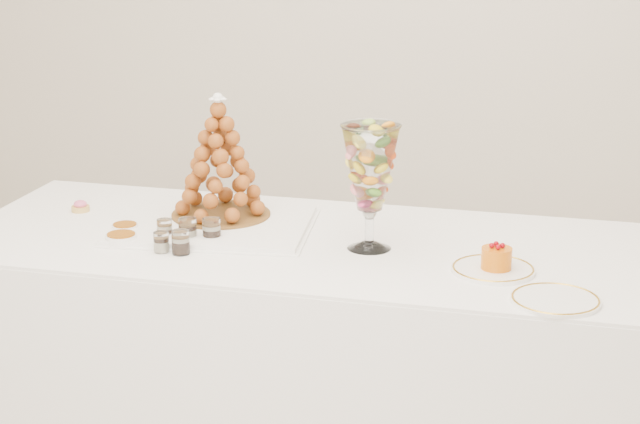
% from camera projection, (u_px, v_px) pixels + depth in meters
% --- Properties ---
extents(buffet_table, '(2.24, 0.95, 0.84)m').
position_uv_depth(buffet_table, '(310.00, 365.00, 3.41)').
color(buffet_table, white).
rests_on(buffet_table, ground).
extents(lace_tray, '(0.66, 0.54, 0.02)m').
position_uv_depth(lace_tray, '(213.00, 226.00, 3.40)').
color(lace_tray, white).
rests_on(lace_tray, buffet_table).
extents(macaron_vase, '(0.17, 0.17, 0.38)m').
position_uv_depth(macaron_vase, '(370.00, 169.00, 3.15)').
color(macaron_vase, white).
rests_on(macaron_vase, buffet_table).
extents(cake_plate, '(0.24, 0.24, 0.01)m').
position_uv_depth(cake_plate, '(493.00, 270.00, 3.02)').
color(cake_plate, white).
rests_on(cake_plate, buffet_table).
extents(spare_plate, '(0.24, 0.24, 0.01)m').
position_uv_depth(spare_plate, '(555.00, 300.00, 2.80)').
color(spare_plate, white).
rests_on(spare_plate, buffet_table).
extents(pink_tart, '(0.06, 0.06, 0.04)m').
position_uv_depth(pink_tart, '(80.00, 207.00, 3.58)').
color(pink_tart, tan).
rests_on(pink_tart, buffet_table).
extents(verrine_a, '(0.05, 0.05, 0.06)m').
position_uv_depth(verrine_a, '(165.00, 229.00, 3.29)').
color(verrine_a, white).
rests_on(verrine_a, buffet_table).
extents(verrine_b, '(0.07, 0.07, 0.08)m').
position_uv_depth(verrine_b, '(188.00, 230.00, 3.26)').
color(verrine_b, white).
rests_on(verrine_b, buffet_table).
extents(verrine_c, '(0.06, 0.06, 0.08)m').
position_uv_depth(verrine_c, '(212.00, 230.00, 3.26)').
color(verrine_c, white).
rests_on(verrine_c, buffet_table).
extents(verrine_d, '(0.06, 0.06, 0.06)m').
position_uv_depth(verrine_d, '(161.00, 242.00, 3.18)').
color(verrine_d, white).
rests_on(verrine_d, buffet_table).
extents(verrine_e, '(0.06, 0.06, 0.07)m').
position_uv_depth(verrine_e, '(181.00, 242.00, 3.16)').
color(verrine_e, white).
rests_on(verrine_e, buffet_table).
extents(ramekin_back, '(0.08, 0.08, 0.03)m').
position_uv_depth(ramekin_back, '(125.00, 229.00, 3.36)').
color(ramekin_back, white).
rests_on(ramekin_back, buffet_table).
extents(ramekin_front, '(0.10, 0.10, 0.03)m').
position_uv_depth(ramekin_front, '(121.00, 239.00, 3.25)').
color(ramekin_front, white).
rests_on(ramekin_front, buffet_table).
extents(croquembouche, '(0.32, 0.32, 0.40)m').
position_uv_depth(croquembouche, '(219.00, 157.00, 3.42)').
color(croquembouche, brown).
rests_on(croquembouche, lace_tray).
extents(mousse_cake, '(0.09, 0.09, 0.08)m').
position_uv_depth(mousse_cake, '(496.00, 258.00, 3.01)').
color(mousse_cake, '#D66509').
rests_on(mousse_cake, cake_plate).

